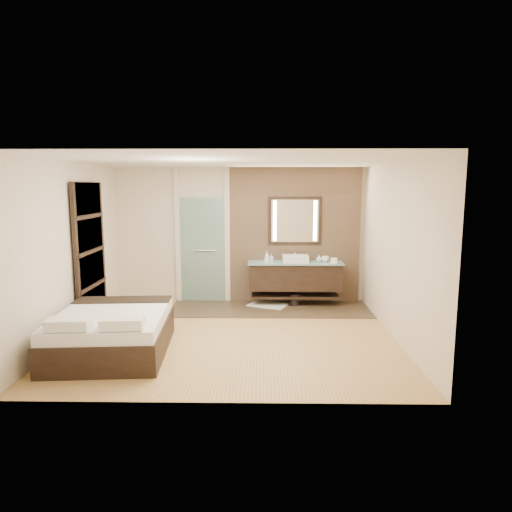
{
  "coord_description": "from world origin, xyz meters",
  "views": [
    {
      "loc": [
        0.48,
        -6.9,
        2.33
      ],
      "look_at": [
        0.35,
        0.6,
        1.18
      ],
      "focal_mm": 32.0,
      "sensor_mm": 36.0,
      "label": 1
    }
  ],
  "objects_px": {
    "bed": "(112,332)",
    "waste_bin": "(295,300)",
    "mirror_unit": "(295,221)",
    "vanity": "(295,276)"
  },
  "relations": [
    {
      "from": "mirror_unit",
      "to": "bed",
      "type": "bearing_deg",
      "value": -133.27
    },
    {
      "from": "vanity",
      "to": "waste_bin",
      "type": "relative_size",
      "value": 7.8
    },
    {
      "from": "mirror_unit",
      "to": "vanity",
      "type": "bearing_deg",
      "value": -90.0
    },
    {
      "from": "vanity",
      "to": "mirror_unit",
      "type": "height_order",
      "value": "mirror_unit"
    },
    {
      "from": "vanity",
      "to": "mirror_unit",
      "type": "bearing_deg",
      "value": 90.0
    },
    {
      "from": "vanity",
      "to": "waste_bin",
      "type": "distance_m",
      "value": 0.47
    },
    {
      "from": "bed",
      "to": "waste_bin",
      "type": "xyz_separation_m",
      "value": [
        2.74,
        2.61,
        -0.18
      ]
    },
    {
      "from": "bed",
      "to": "vanity",
      "type": "bearing_deg",
      "value": 40.01
    },
    {
      "from": "mirror_unit",
      "to": "waste_bin",
      "type": "relative_size",
      "value": 4.47
    },
    {
      "from": "waste_bin",
      "to": "bed",
      "type": "bearing_deg",
      "value": -136.37
    }
  ]
}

